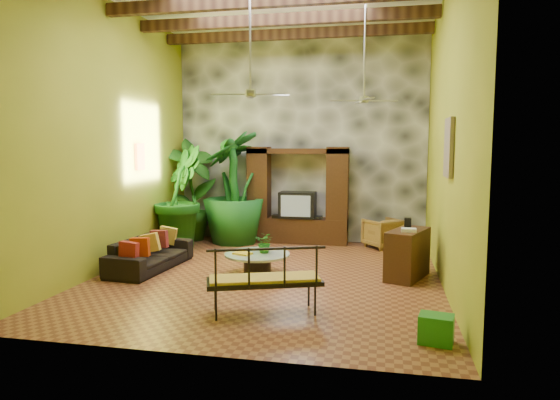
% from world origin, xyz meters
% --- Properties ---
extents(ground, '(7.00, 7.00, 0.00)m').
position_xyz_m(ground, '(0.00, 0.00, 0.00)').
color(ground, brown).
rests_on(ground, ground).
extents(back_wall, '(6.00, 0.02, 5.00)m').
position_xyz_m(back_wall, '(0.00, 3.50, 2.50)').
color(back_wall, olive).
rests_on(back_wall, ground).
extents(left_wall, '(0.02, 7.00, 5.00)m').
position_xyz_m(left_wall, '(-3.00, 0.00, 2.50)').
color(left_wall, olive).
rests_on(left_wall, ground).
extents(right_wall, '(0.02, 7.00, 5.00)m').
position_xyz_m(right_wall, '(3.00, 0.00, 2.50)').
color(right_wall, olive).
rests_on(right_wall, ground).
extents(stone_accent_wall, '(5.98, 0.10, 4.98)m').
position_xyz_m(stone_accent_wall, '(0.00, 3.44, 2.50)').
color(stone_accent_wall, '#323539').
rests_on(stone_accent_wall, ground).
extents(ceiling_beams, '(5.95, 5.36, 0.22)m').
position_xyz_m(ceiling_beams, '(0.00, 0.00, 4.78)').
color(ceiling_beams, '#3E2513').
rests_on(ceiling_beams, ceiling).
extents(entertainment_center, '(2.40, 0.55, 2.30)m').
position_xyz_m(entertainment_center, '(0.00, 3.14, 0.97)').
color(entertainment_center, black).
rests_on(entertainment_center, ground).
extents(ceiling_fan_front, '(1.28, 1.28, 1.86)m').
position_xyz_m(ceiling_fan_front, '(-0.20, -0.40, 3.40)').
color(ceiling_fan_front, '#A5A5A9').
rests_on(ceiling_fan_front, ceiling).
extents(ceiling_fan_back, '(1.28, 1.28, 1.86)m').
position_xyz_m(ceiling_fan_back, '(1.60, 1.20, 3.40)').
color(ceiling_fan_back, '#A5A5A9').
rests_on(ceiling_fan_back, ceiling).
extents(wall_art_mask, '(0.06, 0.32, 0.55)m').
position_xyz_m(wall_art_mask, '(-2.96, 1.00, 2.10)').
color(wall_art_mask, orange).
rests_on(wall_art_mask, left_wall).
extents(wall_art_painting, '(0.06, 0.70, 0.90)m').
position_xyz_m(wall_art_painting, '(2.96, -0.60, 2.30)').
color(wall_art_painting, '#255089').
rests_on(wall_art_painting, right_wall).
extents(sofa, '(0.95, 2.09, 0.60)m').
position_xyz_m(sofa, '(-2.30, 0.03, 0.30)').
color(sofa, black).
rests_on(sofa, ground).
extents(wicker_armchair, '(1.02, 1.03, 0.68)m').
position_xyz_m(wicker_armchair, '(2.02, 2.94, 0.34)').
color(wicker_armchair, brown).
rests_on(wicker_armchair, ground).
extents(tall_plant_a, '(1.57, 1.56, 2.51)m').
position_xyz_m(tall_plant_a, '(-2.59, 2.89, 1.25)').
color(tall_plant_a, '#205B17').
rests_on(tall_plant_a, ground).
extents(tall_plant_b, '(1.29, 1.48, 2.35)m').
position_xyz_m(tall_plant_b, '(-2.56, 2.01, 1.17)').
color(tall_plant_b, '#175718').
rests_on(tall_plant_b, ground).
extents(tall_plant_c, '(1.78, 1.78, 2.66)m').
position_xyz_m(tall_plant_c, '(-1.47, 2.80, 1.33)').
color(tall_plant_c, '#195F1F').
rests_on(tall_plant_c, ground).
extents(coffee_table, '(1.18, 1.18, 0.40)m').
position_xyz_m(coffee_table, '(-0.20, -0.01, 0.26)').
color(coffee_table, black).
rests_on(coffee_table, ground).
extents(centerpiece_plant, '(0.38, 0.34, 0.38)m').
position_xyz_m(centerpiece_plant, '(-0.07, 0.07, 0.59)').
color(centerpiece_plant, '#1B6019').
rests_on(centerpiece_plant, coffee_table).
extents(yellow_tray, '(0.36, 0.31, 0.03)m').
position_xyz_m(yellow_tray, '(-0.43, -0.15, 0.42)').
color(yellow_tray, gold).
rests_on(yellow_tray, coffee_table).
extents(iron_bench, '(1.68, 1.11, 0.57)m').
position_xyz_m(iron_bench, '(0.41, -2.05, 0.53)').
color(iron_bench, black).
rests_on(iron_bench, ground).
extents(side_console, '(0.84, 1.18, 0.86)m').
position_xyz_m(side_console, '(2.45, 0.34, 0.43)').
color(side_console, '#3E1B13').
rests_on(side_console, ground).
extents(green_bin, '(0.44, 0.37, 0.34)m').
position_xyz_m(green_bin, '(2.65, -2.61, 0.17)').
color(green_bin, '#207B37').
rests_on(green_bin, ground).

